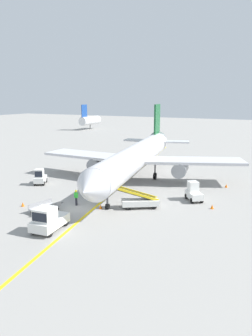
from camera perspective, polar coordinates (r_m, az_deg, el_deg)
name	(u,v)px	position (r m, az deg, el deg)	size (l,w,h in m)	color
ground_plane	(77,209)	(33.88, -8.71, -7.18)	(300.00, 300.00, 0.00)	gray
taxi_line_yellow	(107,197)	(37.47, -3.34, -5.13)	(0.30, 80.00, 0.01)	yellow
airliner	(137,156)	(43.85, 1.99, 2.07)	(28.13, 35.19, 10.10)	silver
pushback_tug	(48,220)	(28.81, -13.56, -8.86)	(2.30, 3.79, 2.20)	silver
baggage_tug_near_wing	(40,177)	(44.10, -14.92, -1.60)	(2.31, 2.73, 2.10)	silver
baggage_tug_by_cargo_door	(194,192)	(36.77, 11.84, -4.22)	(2.49, 2.70, 2.10)	silver
belt_loader_forward_hold	(139,201)	(33.71, 2.30, -5.75)	(4.89, 3.74, 2.59)	silver
baggage_cart_loaded	(45,207)	(33.56, -14.12, -6.77)	(2.16, 3.84, 0.94)	#A5A5A8
ground_crew_marshaller	(76,197)	(34.76, -8.79, -5.10)	(0.36, 0.24, 1.70)	#26262D
safety_cone_nose_left	(212,207)	(34.67, 14.95, -6.63)	(0.36, 0.36, 0.44)	orange
safety_cone_nose_right	(226,186)	(43.21, 17.27, -3.00)	(0.36, 0.36, 0.44)	orange
safety_cone_wingtip_left	(101,207)	(33.65, -4.50, -6.82)	(0.36, 0.36, 0.44)	orange
safety_cone_wingtip_right	(23,204)	(35.95, -17.74, -6.12)	(0.36, 0.36, 0.44)	orange
distant_aircraft_far_left	(90,120)	(117.51, -6.40, 8.37)	(3.00, 10.10, 8.80)	silver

